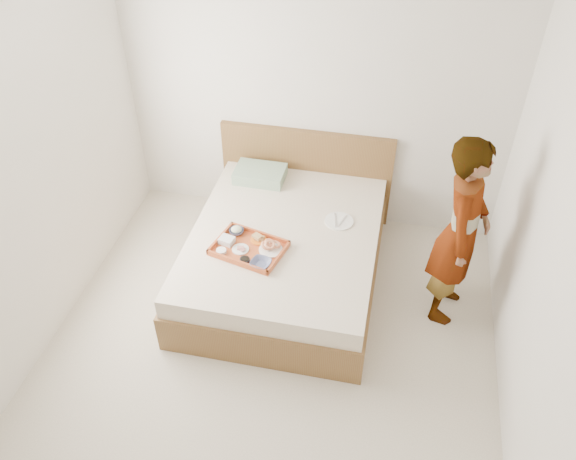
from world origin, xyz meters
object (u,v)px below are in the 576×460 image
(bed, at_px, (285,256))
(dinner_plate, at_px, (339,221))
(tray, at_px, (249,248))
(person, at_px, (461,232))

(bed, bearing_deg, dinner_plate, 29.23)
(bed, height_order, tray, tray)
(tray, xyz_separation_m, dinner_plate, (0.66, 0.51, -0.02))
(dinner_plate, bearing_deg, tray, -142.20)
(dinner_plate, bearing_deg, bed, -150.77)
(bed, distance_m, tray, 0.46)
(dinner_plate, height_order, person, person)
(bed, relative_size, dinner_plate, 8.04)
(dinner_plate, bearing_deg, person, -16.84)
(person, bearing_deg, tray, 108.30)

